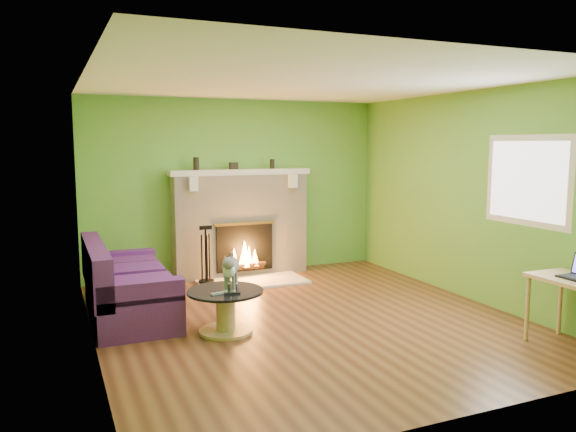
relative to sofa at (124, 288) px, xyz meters
The scene contains 20 objects.
floor 2.10m from the sofa, 26.43° to the right, with size 5.00×5.00×0.00m, color #512817.
ceiling 3.08m from the sofa, 26.43° to the right, with size 5.00×5.00×0.00m, color white.
wall_back 2.62m from the sofa, 40.29° to the left, with size 5.00×5.00×0.00m, color #609832.
wall_front 4.01m from the sofa, 61.50° to the right, with size 5.00×5.00×0.00m, color #609832.
wall_left 1.40m from the sofa, 112.95° to the right, with size 5.00×5.00×0.00m, color #609832.
wall_right 4.32m from the sofa, 12.67° to the right, with size 5.00×5.00×0.00m, color #609832.
window_frame 4.65m from the sofa, 23.99° to the right, with size 1.20×1.20×0.00m, color silver.
window_pane 4.64m from the sofa, 24.03° to the right, with size 1.06×1.06×0.00m, color white.
fireplace 2.36m from the sofa, 36.81° to the left, with size 2.10×0.46×1.58m.
hearth 2.08m from the sofa, 25.23° to the left, with size 1.50×0.75×0.03m, color beige.
mantel 2.61m from the sofa, 36.41° to the left, with size 2.10×0.28×0.08m, color beige.
sofa is the anchor object (origin of this frame).
coffee_table 1.34m from the sofa, 47.93° to the right, with size 0.79×0.79×0.45m.
cat 1.39m from the sofa, 44.00° to the right, with size 0.23×0.63×0.39m, color slate, non-canonical shape.
remote_silver 1.37m from the sofa, 54.44° to the right, with size 0.17×0.04×0.02m, color gray.
remote_black 1.49m from the sofa, 52.02° to the right, with size 0.16×0.04×0.02m, color black.
fire_tools 1.60m from the sofa, 39.86° to the left, with size 0.21×0.21×0.81m, color black, non-canonical shape.
mantel_vase_left 2.28m from the sofa, 49.20° to the left, with size 0.08×0.08×0.18m, color black.
mantel_vase_right 3.05m from the sofa, 30.60° to the left, with size 0.07×0.07×0.14m, color black.
mantel_box 2.60m from the sofa, 38.46° to the left, with size 0.12×0.08×0.10m, color black.
Camera 1 is at (-2.59, -5.51, 1.95)m, focal length 35.00 mm.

